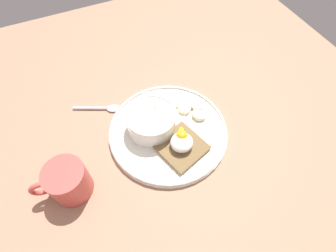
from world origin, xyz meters
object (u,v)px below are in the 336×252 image
object	(u,v)px
poached_egg	(182,141)
oatmeal_bowl	(151,121)
banana_slice_front	(185,109)
banana_slice_right	(197,106)
coffee_mug	(67,181)
banana_slice_back	(177,103)
banana_slice_left	(199,115)
toast_slice	(181,147)
spoon	(103,108)

from	to	relation	value
poached_egg	oatmeal_bowl	bearing A→B (deg)	-62.58
oatmeal_bowl	banana_slice_front	distance (cm)	9.86
banana_slice_right	poached_egg	bearing A→B (deg)	44.92
banana_slice_front	coffee_mug	world-z (taller)	coffee_mug
banana_slice_front	banana_slice_back	bearing A→B (deg)	-70.09
banana_slice_left	banana_slice_right	size ratio (longest dim) A/B	1.16
toast_slice	banana_slice_left	distance (cm)	10.21
banana_slice_left	banana_slice_right	xyz separation A→B (cm)	(-0.77, -2.62, 0.13)
banana_slice_back	coffee_mug	size ratio (longest dim) A/B	0.32
banana_slice_front	banana_slice_right	distance (cm)	3.30
banana_slice_front	banana_slice_left	bearing A→B (deg)	128.58
poached_egg	banana_slice_front	world-z (taller)	poached_egg
banana_slice_left	toast_slice	bearing A→B (deg)	37.99
oatmeal_bowl	coffee_mug	distance (cm)	21.94
toast_slice	banana_slice_back	world-z (taller)	toast_slice
poached_egg	banana_slice_front	bearing A→B (deg)	-120.67
banana_slice_left	coffee_mug	distance (cm)	33.30
oatmeal_bowl	banana_slice_back	distance (cm)	9.71
oatmeal_bowl	toast_slice	xyz separation A→B (cm)	(-3.91, 8.00, -2.22)
banana_slice_right	coffee_mug	distance (cm)	34.54
banana_slice_back	banana_slice_right	xyz separation A→B (cm)	(-4.19, 3.10, 0.25)
oatmeal_bowl	banana_slice_right	distance (cm)	12.93
coffee_mug	poached_egg	bearing A→B (deg)	177.72
toast_slice	spoon	xyz separation A→B (cm)	(12.88, -19.06, -1.23)
banana_slice_front	banana_slice_right	xyz separation A→B (cm)	(-3.25, 0.50, 0.23)
toast_slice	banana_slice_right	world-z (taller)	banana_slice_right
banana_slice_back	banana_slice_right	world-z (taller)	banana_slice_right
poached_egg	banana_slice_back	distance (cm)	12.80
toast_slice	banana_slice_right	size ratio (longest dim) A/B	2.91
toast_slice	banana_slice_left	size ratio (longest dim) A/B	2.51
poached_egg	banana_slice_front	size ratio (longest dim) A/B	1.76
banana_slice_left	coffee_mug	size ratio (longest dim) A/B	0.42
spoon	toast_slice	bearing A→B (deg)	124.04
poached_egg	banana_slice_front	xyz separation A→B (cm)	(-5.44, -9.17, -2.20)
coffee_mug	banana_slice_back	bearing A→B (deg)	-159.86
banana_slice_left	banana_slice_right	world-z (taller)	banana_slice_right
toast_slice	poached_egg	distance (cm)	2.09
banana_slice_right	banana_slice_back	bearing A→B (deg)	-36.46
banana_slice_front	banana_slice_back	size ratio (longest dim) A/B	1.10
banana_slice_left	spoon	xyz separation A→B (cm)	(20.92, -12.78, -1.20)
banana_slice_left	banana_slice_back	world-z (taller)	banana_slice_left
banana_slice_left	banana_slice_back	bearing A→B (deg)	-59.04
toast_slice	banana_slice_front	size ratio (longest dim) A/B	2.95
banana_slice_front	banana_slice_right	world-z (taller)	banana_slice_right
banana_slice_front	spoon	bearing A→B (deg)	-27.66
banana_slice_left	spoon	size ratio (longest dim) A/B	0.42
spoon	banana_slice_back	bearing A→B (deg)	158.00
toast_slice	poached_egg	size ratio (longest dim) A/B	1.68
poached_egg	banana_slice_right	world-z (taller)	poached_egg
banana_slice_back	spoon	size ratio (longest dim) A/B	0.32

